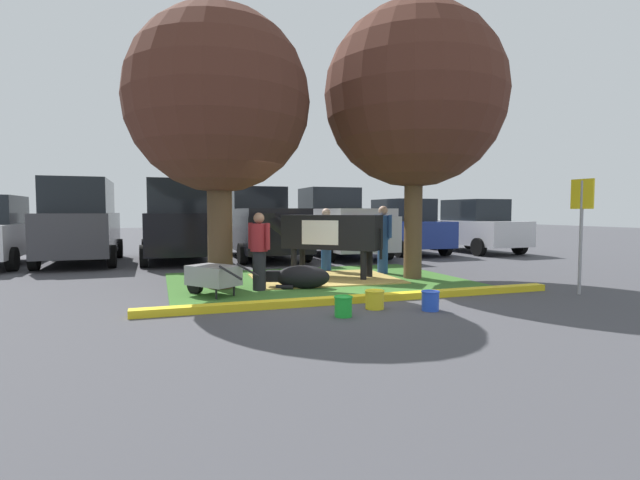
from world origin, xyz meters
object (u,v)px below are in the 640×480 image
at_px(person_handler, 326,238).
at_px(calf_lying, 301,277).
at_px(person_visitor_near, 259,249).
at_px(wheelbarrow, 212,276).
at_px(suv_black, 176,221).
at_px(pickup_truck_maroon, 337,224).
at_px(sedan_blue, 403,227).
at_px(bucket_yellow, 375,299).
at_px(sedan_silver, 474,227).
at_px(person_visitor_far, 383,237).
at_px(suv_dark_grey, 81,221).
at_px(bucket_green, 343,306).
at_px(cow_holstein, 327,232).
at_px(pickup_truck_black, 262,225).
at_px(shade_tree_right, 415,97).
at_px(bucket_blue, 430,300).
at_px(shade_tree_left, 218,102).
at_px(parking_sign, 582,213).

bearing_deg(person_handler, calf_lying, -120.26).
bearing_deg(person_visitor_near, wheelbarrow, -160.65).
relative_size(suv_black, pickup_truck_maroon, 0.85).
height_order(wheelbarrow, sedan_blue, sedan_blue).
bearing_deg(bucket_yellow, sedan_silver, 45.60).
xyz_separation_m(wheelbarrow, pickup_truck_maroon, (5.05, 6.71, 0.73)).
relative_size(person_visitor_far, suv_dark_grey, 0.37).
xyz_separation_m(bucket_green, pickup_truck_maroon, (3.38, 9.02, 0.95)).
relative_size(calf_lying, person_handler, 0.80).
distance_m(calf_lying, sedan_silver, 10.78).
distance_m(cow_holstein, pickup_truck_black, 5.33).
relative_size(person_visitor_near, sedan_blue, 0.35).
bearing_deg(shade_tree_right, bucket_yellow, -129.46).
relative_size(person_visitor_near, pickup_truck_black, 0.29).
distance_m(calf_lying, person_visitor_near, 1.04).
bearing_deg(sedan_silver, bucket_blue, -130.22).
bearing_deg(shade_tree_left, shade_tree_right, -0.09).
bearing_deg(parking_sign, suv_dark_grey, 137.34).
bearing_deg(person_visitor_far, sedan_silver, 36.64).
bearing_deg(person_visitor_near, parking_sign, -22.41).
bearing_deg(bucket_blue, person_visitor_near, 129.16).
bearing_deg(calf_lying, suv_black, 108.76).
distance_m(cow_holstein, bucket_blue, 4.13).
bearing_deg(pickup_truck_black, person_visitor_near, -102.36).
bearing_deg(pickup_truck_black, bucket_blue, -85.45).
height_order(person_visitor_near, suv_black, suv_black).
bearing_deg(person_handler, sedan_blue, 42.54).
bearing_deg(bucket_green, shade_tree_right, 46.58).
bearing_deg(bucket_green, shade_tree_left, 113.93).
height_order(shade_tree_right, sedan_silver, shade_tree_right).
bearing_deg(suv_black, bucket_blue, -68.84).
relative_size(shade_tree_right, sedan_silver, 1.42).
bearing_deg(pickup_truck_maroon, person_visitor_near, -122.78).
height_order(shade_tree_right, calf_lying, shade_tree_right).
bearing_deg(person_visitor_near, pickup_truck_maroon, 57.22).
bearing_deg(bucket_blue, shade_tree_left, 131.66).
distance_m(bucket_green, sedan_silver, 12.56).
bearing_deg(bucket_green, wheelbarrow, 125.79).
distance_m(bucket_yellow, sedan_silver, 11.82).
bearing_deg(cow_holstein, person_visitor_far, 7.21).
bearing_deg(wheelbarrow, suv_dark_grey, 114.17).
bearing_deg(suv_black, sedan_silver, -1.46).
distance_m(shade_tree_right, suv_black, 8.29).
xyz_separation_m(pickup_truck_black, sedan_silver, (8.21, -0.49, -0.13)).
distance_m(calf_lying, sedan_blue, 8.89).
bearing_deg(parking_sign, bucket_blue, -174.12).
distance_m(cow_holstein, bucket_yellow, 3.75).
bearing_deg(cow_holstein, pickup_truck_black, 94.81).
bearing_deg(bucket_green, sedan_silver, 44.50).
xyz_separation_m(person_visitor_far, wheelbarrow, (-4.40, -1.85, -0.54)).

